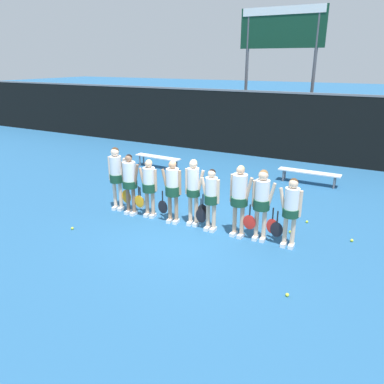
{
  "coord_description": "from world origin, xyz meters",
  "views": [
    {
      "loc": [
        4.19,
        -7.82,
        4.06
      ],
      "look_at": [
        -0.01,
        0.0,
        0.93
      ],
      "focal_mm": 35.0,
      "sensor_mm": 36.0,
      "label": 1
    }
  ],
  "objects_px": {
    "player_4": "(194,187)",
    "bench_courtside": "(158,158)",
    "scoreboard": "(281,41)",
    "player_8": "(291,207)",
    "tennis_ball_4": "(352,240)",
    "player_2": "(149,184)",
    "player_6": "(240,195)",
    "player_3": "(172,187)",
    "tennis_ball_3": "(287,295)",
    "bench_far": "(309,173)",
    "player_0": "(116,173)",
    "player_1": "(130,179)",
    "tennis_ball_1": "(290,232)",
    "tennis_ball_2": "(307,222)",
    "player_5": "(211,196)",
    "tennis_ball_0": "(72,228)",
    "player_7": "(262,199)"
  },
  "relations": [
    {
      "from": "tennis_ball_2",
      "to": "player_4",
      "type": "bearing_deg",
      "value": -149.68
    },
    {
      "from": "player_3",
      "to": "tennis_ball_0",
      "type": "distance_m",
      "value": 2.75
    },
    {
      "from": "player_2",
      "to": "scoreboard",
      "type": "bearing_deg",
      "value": 80.59
    },
    {
      "from": "player_7",
      "to": "tennis_ball_2",
      "type": "height_order",
      "value": "player_7"
    },
    {
      "from": "scoreboard",
      "to": "player_5",
      "type": "distance_m",
      "value": 10.45
    },
    {
      "from": "player_3",
      "to": "player_7",
      "type": "height_order",
      "value": "player_7"
    },
    {
      "from": "scoreboard",
      "to": "player_8",
      "type": "relative_size",
      "value": 3.79
    },
    {
      "from": "player_4",
      "to": "tennis_ball_1",
      "type": "xyz_separation_m",
      "value": [
        2.36,
        0.69,
        -0.99
      ]
    },
    {
      "from": "player_5",
      "to": "tennis_ball_2",
      "type": "relative_size",
      "value": 24.17
    },
    {
      "from": "player_3",
      "to": "player_7",
      "type": "xyz_separation_m",
      "value": [
        2.36,
        0.1,
        0.05
      ]
    },
    {
      "from": "player_2",
      "to": "tennis_ball_1",
      "type": "height_order",
      "value": "player_2"
    },
    {
      "from": "player_3",
      "to": "tennis_ball_3",
      "type": "bearing_deg",
      "value": -35.5
    },
    {
      "from": "bench_courtside",
      "to": "player_6",
      "type": "height_order",
      "value": "player_6"
    },
    {
      "from": "player_3",
      "to": "tennis_ball_1",
      "type": "bearing_deg",
      "value": 7.61
    },
    {
      "from": "player_2",
      "to": "player_3",
      "type": "relative_size",
      "value": 0.95
    },
    {
      "from": "player_4",
      "to": "bench_courtside",
      "type": "bearing_deg",
      "value": 125.18
    },
    {
      "from": "player_0",
      "to": "player_4",
      "type": "bearing_deg",
      "value": -8.32
    },
    {
      "from": "tennis_ball_1",
      "to": "player_0",
      "type": "bearing_deg",
      "value": -170.89
    },
    {
      "from": "tennis_ball_1",
      "to": "tennis_ball_2",
      "type": "bearing_deg",
      "value": 74.57
    },
    {
      "from": "scoreboard",
      "to": "tennis_ball_0",
      "type": "height_order",
      "value": "scoreboard"
    },
    {
      "from": "player_4",
      "to": "tennis_ball_2",
      "type": "xyz_separation_m",
      "value": [
        2.59,
        1.52,
        -1.0
      ]
    },
    {
      "from": "player_4",
      "to": "tennis_ball_3",
      "type": "distance_m",
      "value": 3.71
    },
    {
      "from": "player_0",
      "to": "player_6",
      "type": "distance_m",
      "value": 3.67
    },
    {
      "from": "player_0",
      "to": "player_3",
      "type": "distance_m",
      "value": 1.85
    },
    {
      "from": "player_3",
      "to": "player_7",
      "type": "distance_m",
      "value": 2.36
    },
    {
      "from": "tennis_ball_0",
      "to": "player_8",
      "type": "bearing_deg",
      "value": 18.46
    },
    {
      "from": "scoreboard",
      "to": "tennis_ball_4",
      "type": "relative_size",
      "value": 88.55
    },
    {
      "from": "player_8",
      "to": "tennis_ball_4",
      "type": "xyz_separation_m",
      "value": [
        1.29,
        0.95,
        -0.93
      ]
    },
    {
      "from": "player_3",
      "to": "tennis_ball_3",
      "type": "height_order",
      "value": "player_3"
    },
    {
      "from": "player_6",
      "to": "tennis_ball_2",
      "type": "xyz_separation_m",
      "value": [
        1.32,
        1.6,
        -1.03
      ]
    },
    {
      "from": "tennis_ball_1",
      "to": "tennis_ball_3",
      "type": "bearing_deg",
      "value": -76.86
    },
    {
      "from": "player_4",
      "to": "scoreboard",
      "type": "bearing_deg",
      "value": 86.91
    },
    {
      "from": "scoreboard",
      "to": "tennis_ball_4",
      "type": "distance_m",
      "value": 10.83
    },
    {
      "from": "player_0",
      "to": "player_5",
      "type": "bearing_deg",
      "value": -10.34
    },
    {
      "from": "player_0",
      "to": "player_6",
      "type": "xyz_separation_m",
      "value": [
        3.67,
        -0.01,
        -0.03
      ]
    },
    {
      "from": "bench_far",
      "to": "player_4",
      "type": "distance_m",
      "value": 5.31
    },
    {
      "from": "player_0",
      "to": "tennis_ball_2",
      "type": "height_order",
      "value": "player_0"
    },
    {
      "from": "bench_far",
      "to": "tennis_ball_1",
      "type": "relative_size",
      "value": 29.55
    },
    {
      "from": "player_4",
      "to": "tennis_ball_1",
      "type": "height_order",
      "value": "player_4"
    },
    {
      "from": "bench_courtside",
      "to": "player_6",
      "type": "relative_size",
      "value": 1.11
    },
    {
      "from": "player_1",
      "to": "player_8",
      "type": "relative_size",
      "value": 1.04
    },
    {
      "from": "bench_far",
      "to": "player_3",
      "type": "bearing_deg",
      "value": -115.76
    },
    {
      "from": "player_2",
      "to": "player_3",
      "type": "height_order",
      "value": "player_3"
    },
    {
      "from": "tennis_ball_1",
      "to": "tennis_ball_2",
      "type": "xyz_separation_m",
      "value": [
        0.23,
        0.83,
        -0.0
      ]
    },
    {
      "from": "player_2",
      "to": "player_6",
      "type": "height_order",
      "value": "player_6"
    },
    {
      "from": "player_5",
      "to": "tennis_ball_0",
      "type": "bearing_deg",
      "value": -153.21
    },
    {
      "from": "player_0",
      "to": "player_1",
      "type": "relative_size",
      "value": 1.07
    },
    {
      "from": "player_3",
      "to": "player_4",
      "type": "xyz_separation_m",
      "value": [
        0.55,
        0.11,
        0.04
      ]
    },
    {
      "from": "player_2",
      "to": "player_7",
      "type": "xyz_separation_m",
      "value": [
        3.11,
        0.05,
        0.1
      ]
    },
    {
      "from": "player_6",
      "to": "player_1",
      "type": "bearing_deg",
      "value": -172.88
    }
  ]
}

